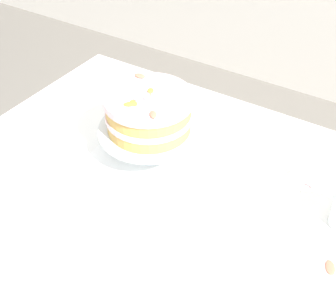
# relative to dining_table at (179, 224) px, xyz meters

# --- Properties ---
(dining_table) EXTENTS (1.40, 1.00, 0.74)m
(dining_table) POSITION_rel_dining_table_xyz_m (0.00, 0.00, 0.00)
(dining_table) COLOR white
(dining_table) RESTS_ON ground
(linen_napkin) EXTENTS (0.35, 0.35, 0.00)m
(linen_napkin) POSITION_rel_dining_table_xyz_m (-0.17, 0.12, 0.09)
(linen_napkin) COLOR white
(linen_napkin) RESTS_ON dining_table
(cake_stand) EXTENTS (0.29, 0.29, 0.10)m
(cake_stand) POSITION_rel_dining_table_xyz_m (-0.17, 0.12, 0.17)
(cake_stand) COLOR silver
(cake_stand) RESTS_ON linen_napkin
(layer_cake) EXTENTS (0.24, 0.24, 0.11)m
(layer_cake) POSITION_rel_dining_table_xyz_m (-0.17, 0.12, 0.25)
(layer_cake) COLOR tan
(layer_cake) RESTS_ON cake_stand
(loose_petal_0) EXTENTS (0.04, 0.05, 0.00)m
(loose_petal_0) POSITION_rel_dining_table_xyz_m (0.40, 0.01, 0.09)
(loose_petal_0) COLOR #E56B51
(loose_petal_0) RESTS_ON dining_table
(loose_petal_2) EXTENTS (0.03, 0.04, 0.00)m
(loose_petal_2) POSITION_rel_dining_table_xyz_m (0.27, 0.24, 0.09)
(loose_petal_2) COLOR pink
(loose_petal_2) RESTS_ON dining_table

